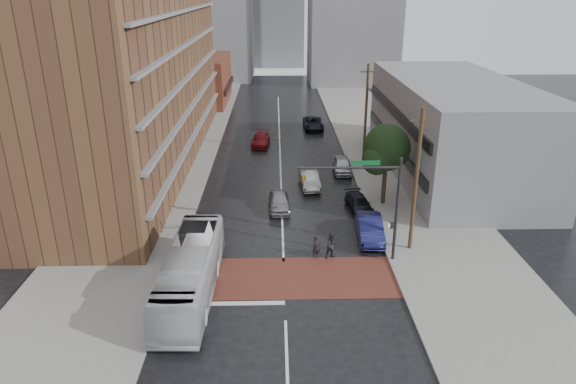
{
  "coord_description": "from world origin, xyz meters",
  "views": [
    {
      "loc": [
        -0.44,
        -27.49,
        17.02
      ],
      "look_at": [
        0.39,
        6.27,
        3.5
      ],
      "focal_mm": 32.0,
      "sensor_mm": 36.0,
      "label": 1
    }
  ],
  "objects_px": {
    "transit_bus": "(191,272)",
    "pedestrian_a": "(316,247)",
    "pedestrian_b": "(332,246)",
    "suv_travel": "(313,123)",
    "car_parked_near": "(370,228)",
    "car_travel_b": "(309,180)",
    "car_parked_far": "(342,165)",
    "car_parked_mid": "(359,203)",
    "car_travel_a": "(279,202)",
    "car_travel_c": "(261,140)"
  },
  "relations": [
    {
      "from": "car_travel_a",
      "to": "car_parked_far",
      "type": "height_order",
      "value": "car_parked_far"
    },
    {
      "from": "pedestrian_a",
      "to": "car_travel_a",
      "type": "height_order",
      "value": "pedestrian_a"
    },
    {
      "from": "car_travel_c",
      "to": "car_parked_near",
      "type": "height_order",
      "value": "car_parked_near"
    },
    {
      "from": "car_travel_a",
      "to": "car_parked_near",
      "type": "relative_size",
      "value": 0.86
    },
    {
      "from": "car_travel_a",
      "to": "car_travel_c",
      "type": "height_order",
      "value": "car_travel_a"
    },
    {
      "from": "suv_travel",
      "to": "car_parked_near",
      "type": "relative_size",
      "value": 1.08
    },
    {
      "from": "pedestrian_b",
      "to": "car_travel_b",
      "type": "relative_size",
      "value": 0.4
    },
    {
      "from": "car_travel_b",
      "to": "car_parked_mid",
      "type": "bearing_deg",
      "value": -59.46
    },
    {
      "from": "transit_bus",
      "to": "pedestrian_a",
      "type": "xyz_separation_m",
      "value": [
        7.72,
        4.28,
        -0.73
      ]
    },
    {
      "from": "car_travel_b",
      "to": "car_parked_far",
      "type": "height_order",
      "value": "car_parked_far"
    },
    {
      "from": "pedestrian_b",
      "to": "car_travel_c",
      "type": "height_order",
      "value": "pedestrian_b"
    },
    {
      "from": "transit_bus",
      "to": "car_travel_b",
      "type": "height_order",
      "value": "transit_bus"
    },
    {
      "from": "car_parked_mid",
      "to": "car_parked_near",
      "type": "bearing_deg",
      "value": -97.73
    },
    {
      "from": "car_travel_c",
      "to": "suv_travel",
      "type": "xyz_separation_m",
      "value": [
        6.58,
        7.3,
        0.06
      ]
    },
    {
      "from": "pedestrian_b",
      "to": "car_travel_c",
      "type": "distance_m",
      "value": 27.16
    },
    {
      "from": "car_parked_near",
      "to": "car_parked_far",
      "type": "bearing_deg",
      "value": 94.32
    },
    {
      "from": "transit_bus",
      "to": "car_travel_b",
      "type": "relative_size",
      "value": 2.5
    },
    {
      "from": "transit_bus",
      "to": "car_parked_mid",
      "type": "bearing_deg",
      "value": 47.15
    },
    {
      "from": "pedestrian_a",
      "to": "car_travel_b",
      "type": "height_order",
      "value": "pedestrian_a"
    },
    {
      "from": "transit_bus",
      "to": "car_parked_far",
      "type": "bearing_deg",
      "value": 62.94
    },
    {
      "from": "pedestrian_b",
      "to": "car_travel_b",
      "type": "distance_m",
      "value": 13.16
    },
    {
      "from": "pedestrian_b",
      "to": "car_travel_b",
      "type": "height_order",
      "value": "pedestrian_b"
    },
    {
      "from": "pedestrian_a",
      "to": "car_travel_c",
      "type": "distance_m",
      "value": 26.97
    },
    {
      "from": "transit_bus",
      "to": "pedestrian_b",
      "type": "height_order",
      "value": "transit_bus"
    },
    {
      "from": "car_parked_mid",
      "to": "car_parked_far",
      "type": "xyz_separation_m",
      "value": [
        -0.23,
        9.3,
        0.16
      ]
    },
    {
      "from": "pedestrian_a",
      "to": "car_travel_a",
      "type": "relative_size",
      "value": 0.39
    },
    {
      "from": "car_parked_near",
      "to": "pedestrian_a",
      "type": "bearing_deg",
      "value": -142.47
    },
    {
      "from": "car_parked_near",
      "to": "car_parked_mid",
      "type": "height_order",
      "value": "car_parked_near"
    },
    {
      "from": "pedestrian_b",
      "to": "car_parked_far",
      "type": "relative_size",
      "value": 0.41
    },
    {
      "from": "car_travel_a",
      "to": "car_travel_b",
      "type": "height_order",
      "value": "car_travel_b"
    },
    {
      "from": "pedestrian_a",
      "to": "car_parked_mid",
      "type": "height_order",
      "value": "pedestrian_a"
    },
    {
      "from": "car_travel_b",
      "to": "suv_travel",
      "type": "distance_m",
      "value": 20.85
    },
    {
      "from": "pedestrian_a",
      "to": "car_parked_far",
      "type": "bearing_deg",
      "value": 59.43
    },
    {
      "from": "pedestrian_a",
      "to": "pedestrian_b",
      "type": "height_order",
      "value": "pedestrian_b"
    },
    {
      "from": "pedestrian_b",
      "to": "car_parked_far",
      "type": "bearing_deg",
      "value": 60.74
    },
    {
      "from": "car_travel_a",
      "to": "car_parked_far",
      "type": "xyz_separation_m",
      "value": [
        6.3,
        9.07,
        0.04
      ]
    },
    {
      "from": "car_travel_a",
      "to": "car_parked_near",
      "type": "height_order",
      "value": "car_parked_near"
    },
    {
      "from": "car_parked_mid",
      "to": "car_travel_b",
      "type": "bearing_deg",
      "value": 117.63
    },
    {
      "from": "pedestrian_a",
      "to": "car_parked_mid",
      "type": "xyz_separation_m",
      "value": [
        4.08,
        7.89,
        -0.23
      ]
    },
    {
      "from": "suv_travel",
      "to": "car_parked_mid",
      "type": "relative_size",
      "value": 1.3
    },
    {
      "from": "car_parked_near",
      "to": "car_parked_mid",
      "type": "relative_size",
      "value": 1.2
    },
    {
      "from": "suv_travel",
      "to": "car_parked_far",
      "type": "bearing_deg",
      "value": -84.71
    },
    {
      "from": "car_travel_c",
      "to": "car_parked_mid",
      "type": "relative_size",
      "value": 1.15
    },
    {
      "from": "transit_bus",
      "to": "pedestrian_b",
      "type": "relative_size",
      "value": 6.19
    },
    {
      "from": "car_travel_a",
      "to": "car_travel_b",
      "type": "bearing_deg",
      "value": 58.87
    },
    {
      "from": "transit_bus",
      "to": "suv_travel",
      "type": "distance_m",
      "value": 39.46
    },
    {
      "from": "suv_travel",
      "to": "car_parked_mid",
      "type": "distance_m",
      "value": 26.09
    },
    {
      "from": "suv_travel",
      "to": "transit_bus",
      "type": "bearing_deg",
      "value": -104.97
    },
    {
      "from": "pedestrian_b",
      "to": "car_travel_b",
      "type": "bearing_deg",
      "value": 73.0
    },
    {
      "from": "car_parked_far",
      "to": "car_travel_a",
      "type": "bearing_deg",
      "value": -122.07
    }
  ]
}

